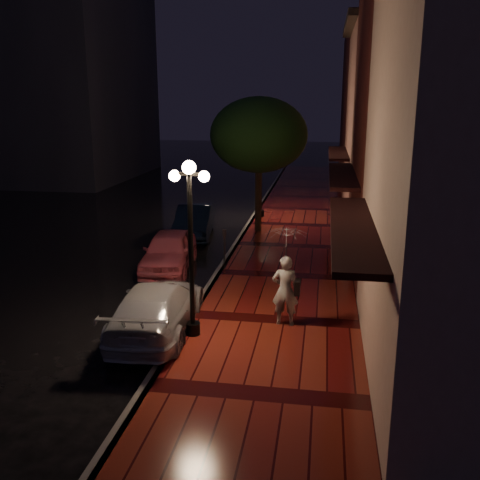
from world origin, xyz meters
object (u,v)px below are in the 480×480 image
Objects in this scene: woman_with_umbrella at (286,261)px; parking_meter at (224,245)px; streetlamp_near at (191,239)px; navy_car at (194,222)px; pink_car at (169,251)px; streetlamp_far at (261,167)px; silver_car at (157,308)px; street_tree at (259,137)px.

parking_meter is (-2.41, 4.37, -0.87)m from woman_with_umbrella.
streetlamp_near is 10.51m from navy_car.
navy_car is (-0.21, 4.60, 0.00)m from pink_car.
pink_car is (-2.20, -8.55, -1.92)m from streetlamp_far.
streetlamp_near is at bearing -83.64° from navy_car.
woman_with_umbrella is at bearing -80.38° from streetlamp_far.
silver_car is at bearing -94.23° from streetlamp_far.
streetlamp_far is 1.08× the size of pink_car.
silver_car is at bearing 12.63° from woman_with_umbrella.
navy_car is at bearing -85.46° from silver_car.
street_tree is 7.04m from pink_car.
street_tree is (0.26, 10.99, 1.64)m from streetlamp_near.
streetlamp_near reaches higher than pink_car.
navy_car is 0.91× the size of silver_car.
navy_car is at bearing -160.52° from street_tree.
woman_with_umbrella is (4.62, -9.07, 1.18)m from navy_car.
navy_car is 2.98× the size of parking_meter.
pink_car is at bearing -44.54° from woman_with_umbrella.
pink_car is at bearing -104.43° from streetlamp_far.
street_tree reaches higher than pink_car.
pink_car is 4.61m from navy_car.
streetlamp_far reaches higher than woman_with_umbrella.
street_tree is 11.34m from silver_car.
silver_car is at bearing -82.73° from pink_car.
streetlamp_near is at bearing 24.79° from woman_with_umbrella.
parking_meter is at bearing -8.53° from pink_car.
pink_car is 0.96× the size of navy_car.
navy_car reaches higher than pink_car.
navy_car is at bearing 103.51° from streetlamp_near.
silver_car is at bearing -110.02° from parking_meter.
streetlamp_far is 3.10× the size of parking_meter.
street_tree is 1.40× the size of navy_car.
silver_car is at bearing -88.97° from navy_car.
street_tree reaches higher than streetlamp_far.
streetlamp_near reaches higher than navy_car.
navy_car is (-2.41, -3.95, -1.92)m from streetlamp_far.
streetlamp_far is 9.04m from pink_car.
woman_with_umbrella is (4.41, -4.47, 1.19)m from pink_car.
streetlamp_far is 1.66× the size of woman_with_umbrella.
navy_car reaches higher than silver_car.
parking_meter is at bearing 92.14° from streetlamp_near.
woman_with_umbrella is 5.06m from parking_meter.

